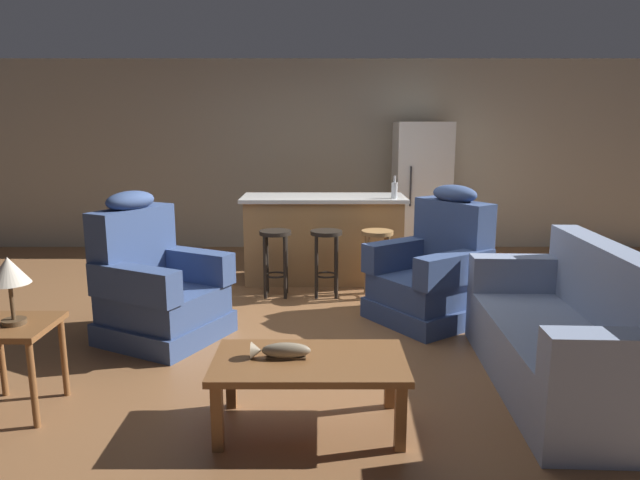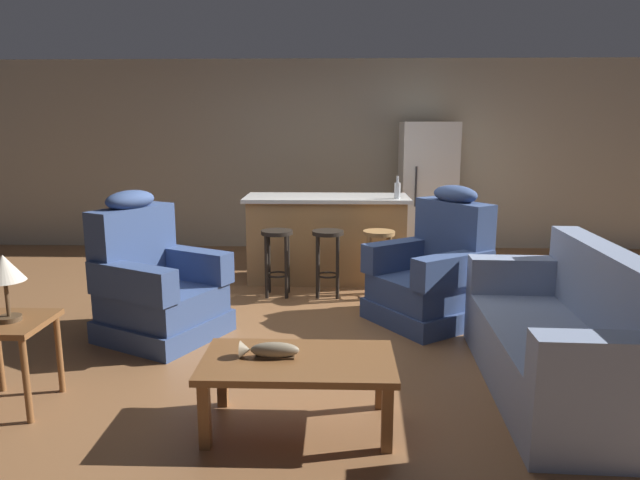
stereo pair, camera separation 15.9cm
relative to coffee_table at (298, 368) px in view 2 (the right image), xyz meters
The scene contains 15 objects.
ground_plane 1.91m from the coffee_table, 86.94° to the left, with size 12.00×12.00×0.00m.
back_wall 5.08m from the coffee_table, 88.85° to the left, with size 12.00×0.05×2.60m.
coffee_table is the anchor object (origin of this frame).
fish_figurine 0.19m from the coffee_table, behind, with size 0.34×0.10×0.10m.
couch 1.79m from the coffee_table, 16.63° to the left, with size 0.92×1.93×0.94m.
recliner_near_lamp 1.93m from the coffee_table, 131.60° to the left, with size 1.13×1.13×1.20m.
recliner_near_island 2.18m from the coffee_table, 60.29° to the left, with size 1.17×1.17×1.20m.
end_table 1.80m from the coffee_table, behind, with size 0.48×0.48×0.56m.
table_lamp 1.84m from the coffee_table, behind, with size 0.24×0.24×0.41m.
kitchen_island 3.22m from the coffee_table, 88.22° to the left, with size 1.80×0.70×0.95m.
bar_stool_left 2.62m from the coffee_table, 98.57° to the left, with size 0.32×0.32×0.68m.
bar_stool_middle 2.60m from the coffee_table, 87.28° to the left, with size 0.32×0.32×0.68m.
bar_stool_right 2.67m from the coffee_table, 76.19° to the left, with size 0.32×0.32×0.68m.
refrigerator 4.66m from the coffee_table, 72.62° to the left, with size 0.70×0.69×1.76m.
bottle_tall_green 3.22m from the coffee_table, 74.25° to the left, with size 0.07×0.07×0.24m.
Camera 2 is at (0.12, -4.90, 1.73)m, focal length 32.00 mm.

